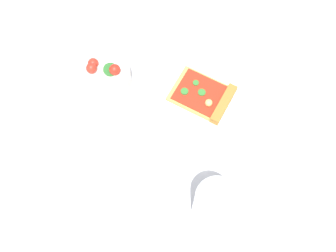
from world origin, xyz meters
name	(u,v)px	position (x,y,z in m)	size (l,w,h in m)	color
ground_plane	(202,103)	(0.00, 0.00, 0.00)	(2.40, 2.40, 0.00)	silver
plate	(196,105)	(-0.01, 0.00, 0.01)	(0.27, 0.27, 0.01)	white
pizza_slice_main	(206,97)	(0.01, 0.00, 0.02)	(0.13, 0.15, 0.02)	#E5B256
salad_bowl	(101,77)	(-0.13, 0.19, 0.03)	(0.13, 0.13, 0.07)	white
soda_glass	(214,207)	(-0.16, -0.19, 0.07)	(0.08, 0.08, 0.14)	silver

